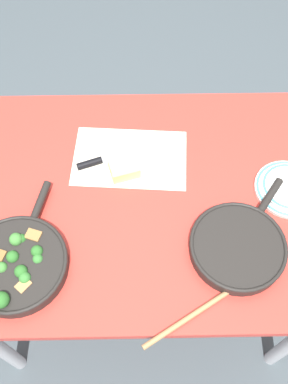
% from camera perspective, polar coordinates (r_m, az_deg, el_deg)
% --- Properties ---
extents(ground_plane, '(14.00, 14.00, 0.00)m').
position_cam_1_polar(ground_plane, '(2.02, 0.00, -10.95)').
color(ground_plane, '#424C51').
extents(dining_table_red, '(1.17, 0.88, 0.72)m').
position_cam_1_polar(dining_table_red, '(1.44, 0.00, -2.10)').
color(dining_table_red, red).
rests_on(dining_table_red, ground_plane).
extents(skillet_broccoli, '(0.30, 0.43, 0.07)m').
position_cam_1_polar(skillet_broccoli, '(1.29, -16.75, -9.17)').
color(skillet_broccoli, black).
rests_on(skillet_broccoli, dining_table_red).
extents(skillet_eggs, '(0.32, 0.38, 0.05)m').
position_cam_1_polar(skillet_eggs, '(1.29, 12.42, -7.09)').
color(skillet_eggs, black).
rests_on(skillet_eggs, dining_table_red).
extents(wooden_spoon, '(0.36, 0.23, 0.02)m').
position_cam_1_polar(wooden_spoon, '(1.24, 9.81, -13.81)').
color(wooden_spoon, '#A87A4C').
rests_on(wooden_spoon, dining_table_red).
extents(parchment_sheet, '(0.40, 0.27, 0.00)m').
position_cam_1_polar(parchment_sheet, '(1.45, -1.90, 4.59)').
color(parchment_sheet, silver).
rests_on(parchment_sheet, dining_table_red).
extents(grater_knife, '(0.26, 0.11, 0.02)m').
position_cam_1_polar(grater_knife, '(1.44, -5.38, 4.32)').
color(grater_knife, silver).
rests_on(grater_knife, dining_table_red).
extents(cheese_block, '(0.11, 0.10, 0.04)m').
position_cam_1_polar(cheese_block, '(1.40, -2.66, 3.11)').
color(cheese_block, '#EFD67A').
rests_on(cheese_block, dining_table_red).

